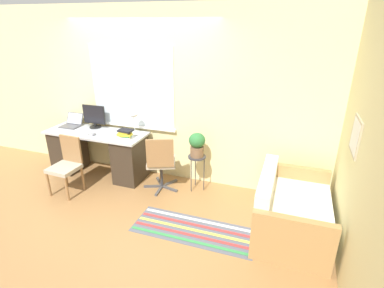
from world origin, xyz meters
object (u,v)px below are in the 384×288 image
monitor (94,117)px  desk_lamp (134,117)px  desk_chair_wooden (66,164)px  potted_plant (197,144)px  laptop (72,124)px  mouse (94,134)px  couch_loveseat (290,212)px  keyboard (82,133)px  plant_stand (197,160)px  book_stack (125,134)px  office_chair_swivel (161,162)px

monitor → desk_lamp: (0.80, -0.08, 0.09)m
desk_chair_wooden → potted_plant: size_ratio=2.34×
laptop → potted_plant: laptop is taller
mouse → laptop: bearing=158.1°
desk_chair_wooden → couch_loveseat: 3.25m
desk_chair_wooden → keyboard: bearing=99.5°
desk_lamp → plant_stand: size_ratio=0.67×
mouse → plant_stand: (1.65, 0.21, -0.28)m
laptop → monitor: 0.45m
potted_plant → desk_chair_wooden: bearing=-159.4°
laptop → monitor: bearing=10.6°
plant_stand → mouse: bearing=-172.7°
monitor → desk_lamp: size_ratio=1.10×
desk_lamp → book_stack: bearing=-107.2°
monitor → desk_chair_wooden: bearing=-88.2°
mouse → office_chair_swivel: bearing=0.9°
monitor → potted_plant: bearing=-3.8°
laptop → mouse: bearing=-21.9°
keyboard → potted_plant: 1.91m
monitor → couch_loveseat: bearing=-12.1°
plant_stand → couch_loveseat: bearing=-22.5°
monitor → couch_loveseat: monitor is taller
mouse → office_chair_swivel: 1.19m
office_chair_swivel → book_stack: bearing=-27.6°
monitor → plant_stand: bearing=-3.8°
laptop → couch_loveseat: (3.69, -0.62, -0.54)m
laptop → couch_loveseat: bearing=-9.6°
keyboard → mouse: (0.25, -0.02, 0.01)m
desk_lamp → desk_chair_wooden: desk_lamp is taller
laptop → mouse: (0.63, -0.26, -0.03)m
office_chair_swivel → couch_loveseat: size_ratio=0.69×
mouse → plant_stand: mouse is taller
plant_stand → potted_plant: (0.00, 0.00, 0.26)m
laptop → desk_lamp: 1.25m
book_stack → plant_stand: book_stack is taller
desk_lamp → office_chair_swivel: 0.83m
couch_loveseat → plant_stand: (-1.40, 0.58, 0.23)m
book_stack → couch_loveseat: size_ratio=0.18×
couch_loveseat → potted_plant: size_ratio=3.57×
desk_lamp → desk_chair_wooden: size_ratio=0.44×
mouse → desk_lamp: desk_lamp is taller
keyboard → mouse: mouse is taller
desk_lamp → desk_chair_wooden: (-0.78, -0.74, -0.59)m
keyboard → plant_stand: size_ratio=0.57×
keyboard → plant_stand: keyboard is taller
desk_lamp → keyboard: bearing=-164.1°
couch_loveseat → mouse: bearing=83.1°
keyboard → desk_chair_wooden: bearing=-82.8°
laptop → book_stack: bearing=-9.2°
office_chair_swivel → plant_stand: office_chair_swivel is taller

